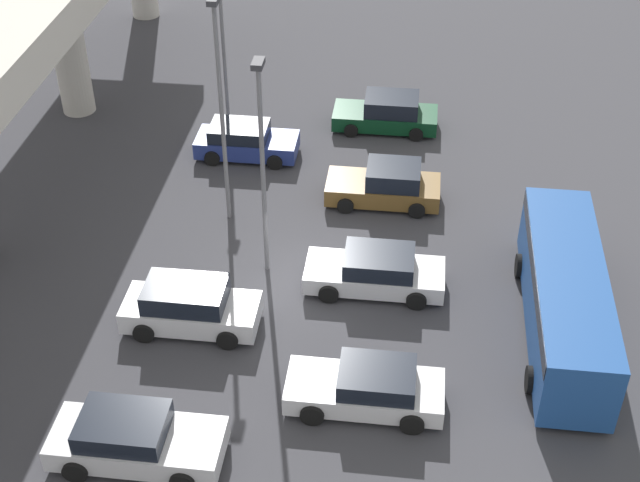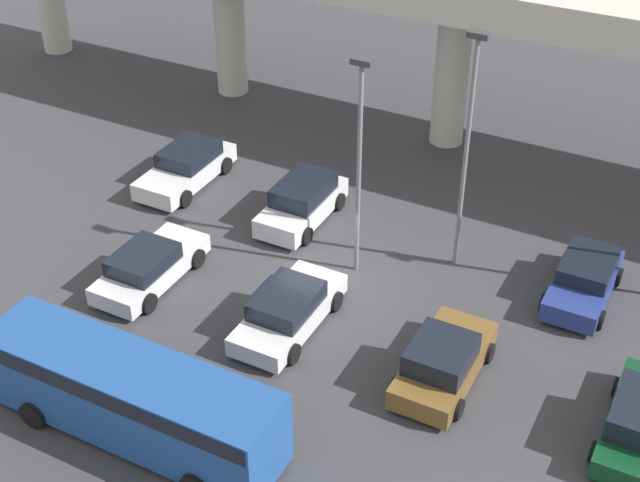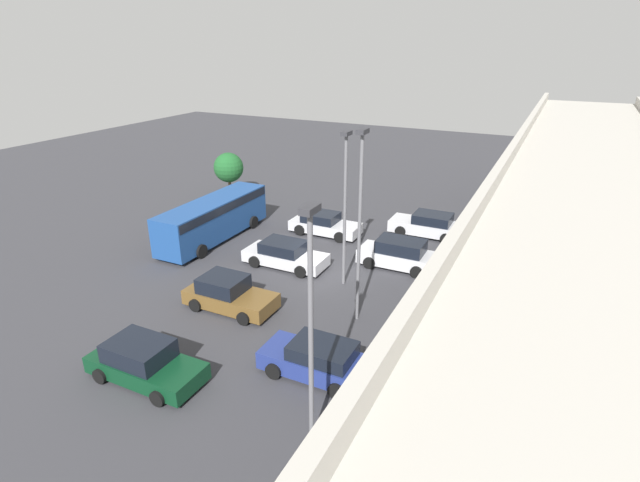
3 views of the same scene
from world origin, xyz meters
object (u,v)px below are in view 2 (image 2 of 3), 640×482
(parked_car_2, at_px, (302,202))
(parked_car_3, at_px, (288,310))
(parked_car_0, at_px, (187,167))
(lamp_post_by_overpass, at_px, (468,139))
(parked_car_4, at_px, (443,362))
(parked_car_1, at_px, (149,266))
(lamp_post_near_aisle, at_px, (359,154))
(shuttle_bus, at_px, (131,393))
(parked_car_5, at_px, (584,279))

(parked_car_2, relative_size, parked_car_3, 0.92)
(parked_car_0, relative_size, lamp_post_by_overpass, 0.55)
(lamp_post_by_overpass, bearing_deg, parked_car_4, -73.10)
(parked_car_0, distance_m, parked_car_1, 6.94)
(parked_car_2, bearing_deg, lamp_post_near_aisle, 58.83)
(parked_car_2, xyz_separation_m, shuttle_bus, (1.18, -12.16, 0.77))
(parked_car_4, height_order, lamp_post_near_aisle, lamp_post_near_aisle)
(parked_car_4, relative_size, parked_car_5, 1.04)
(lamp_post_near_aisle, distance_m, lamp_post_by_overpass, 3.67)
(parked_car_1, xyz_separation_m, shuttle_bus, (4.01, -6.05, 0.89))
(parked_car_5, bearing_deg, parked_car_1, -65.33)
(parked_car_5, bearing_deg, parked_car_3, -53.10)
(parked_car_3, bearing_deg, lamp_post_by_overpass, -31.28)
(parked_car_2, xyz_separation_m, parked_car_3, (2.73, -5.96, -0.11))
(parked_car_0, relative_size, parked_car_1, 1.03)
(parked_car_0, bearing_deg, parked_car_4, 65.74)
(shuttle_bus, xyz_separation_m, lamp_post_by_overpass, (5.18, 12.17, 3.57))
(parked_car_2, bearing_deg, shuttle_bus, 5.54)
(parked_car_3, height_order, parked_car_5, parked_car_3)
(parked_car_0, xyz_separation_m, parked_car_4, (13.80, -6.22, 0.01))
(parked_car_2, bearing_deg, parked_car_4, 53.81)
(parked_car_1, height_order, parked_car_2, parked_car_2)
(parked_car_1, relative_size, lamp_post_near_aisle, 0.58)
(parked_car_1, bearing_deg, parked_car_4, -89.32)
(parked_car_4, bearing_deg, lamp_post_near_aisle, 50.72)
(parked_car_4, distance_m, lamp_post_by_overpass, 7.66)
(shuttle_bus, height_order, lamp_post_by_overpass, lamp_post_by_overpass)
(parked_car_5, bearing_deg, parked_car_4, -24.22)
(parked_car_3, xyz_separation_m, parked_car_4, (5.45, -0.02, 0.04))
(parked_car_1, xyz_separation_m, parked_car_2, (2.83, 6.11, 0.12))
(parked_car_1, bearing_deg, parked_car_0, 23.73)
(parked_car_1, xyz_separation_m, lamp_post_by_overpass, (9.19, 6.12, 4.46))
(parked_car_1, height_order, parked_car_4, parked_car_4)
(parked_car_5, xyz_separation_m, lamp_post_by_overpass, (-4.61, -0.22, 4.44))
(parked_car_2, height_order, parked_car_3, parked_car_2)
(lamp_post_near_aisle, bearing_deg, parked_car_2, 148.83)
(parked_car_5, bearing_deg, lamp_post_near_aisle, -73.74)
(parked_car_3, relative_size, lamp_post_near_aisle, 0.59)
(parked_car_1, height_order, parked_car_3, parked_car_3)
(parked_car_3, height_order, shuttle_bus, shuttle_bus)
(parked_car_0, distance_m, lamp_post_near_aisle, 10.06)
(parked_car_2, relative_size, parked_car_5, 1.03)
(lamp_post_by_overpass, bearing_deg, parked_car_3, -121.28)
(parked_car_5, bearing_deg, parked_car_0, -90.05)
(parked_car_3, bearing_deg, parked_car_4, -90.21)
(parked_car_2, bearing_deg, parked_car_5, 91.19)
(parked_car_1, distance_m, parked_car_2, 6.74)
(parked_car_4, bearing_deg, parked_car_2, 53.81)
(shuttle_bus, relative_size, lamp_post_by_overpass, 1.02)
(parked_car_4, bearing_deg, parked_car_1, 90.68)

